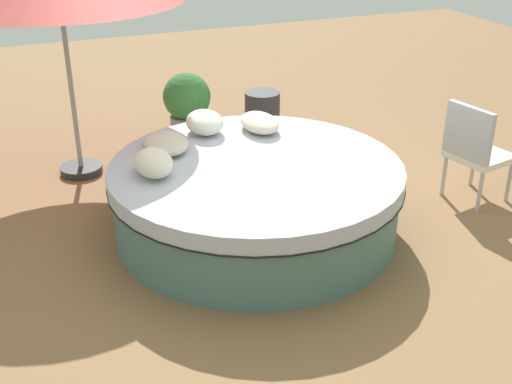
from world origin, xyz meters
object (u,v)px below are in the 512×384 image
(throw_pillow_0, at_px, (260,122))
(patio_chair, at_px, (474,147))
(throw_pillow_1, at_px, (205,122))
(throw_pillow_3, at_px, (154,163))
(planter, at_px, (187,106))
(side_table, at_px, (262,112))
(round_bed, at_px, (256,198))
(throw_pillow_2, at_px, (166,143))

(throw_pillow_0, distance_m, patio_chair, 2.04)
(throw_pillow_1, xyz_separation_m, throw_pillow_3, (-0.75, 0.69, -0.00))
(throw_pillow_3, height_order, planter, throw_pillow_3)
(throw_pillow_1, bearing_deg, side_table, -40.13)
(patio_chair, bearing_deg, throw_pillow_1, -126.17)
(throw_pillow_3, relative_size, patio_chair, 0.46)
(throw_pillow_0, height_order, throw_pillow_1, throw_pillow_1)
(round_bed, relative_size, side_table, 5.02)
(throw_pillow_0, height_order, planter, planter)
(throw_pillow_0, bearing_deg, patio_chair, -118.07)
(throw_pillow_3, xyz_separation_m, patio_chair, (-0.33, -2.99, -0.20))
(throw_pillow_3, bearing_deg, throw_pillow_1, -42.33)
(throw_pillow_1, relative_size, planter, 0.52)
(throw_pillow_0, height_order, patio_chair, patio_chair)
(round_bed, xyz_separation_m, throw_pillow_3, (0.13, 0.85, 0.42))
(patio_chair, height_order, side_table, patio_chair)
(round_bed, distance_m, throw_pillow_0, 0.92)
(throw_pillow_0, height_order, throw_pillow_2, throw_pillow_0)
(planter, bearing_deg, round_bed, 178.78)
(throw_pillow_1, xyz_separation_m, planter, (1.33, -0.22, -0.28))
(round_bed, height_order, throw_pillow_0, throw_pillow_0)
(throw_pillow_2, distance_m, side_table, 2.38)
(round_bed, xyz_separation_m, patio_chair, (-0.21, -2.14, 0.23))
(throw_pillow_1, xyz_separation_m, patio_chair, (-1.09, -2.31, -0.20))
(round_bed, distance_m, throw_pillow_2, 0.95)
(throw_pillow_3, xyz_separation_m, planter, (2.08, -0.90, -0.28))
(round_bed, xyz_separation_m, throw_pillow_1, (0.88, 0.17, 0.43))
(side_table, bearing_deg, round_bed, 156.12)
(round_bed, distance_m, patio_chair, 2.16)
(side_table, bearing_deg, throw_pillow_0, 156.44)
(throw_pillow_3, height_order, side_table, throw_pillow_3)
(planter, height_order, side_table, planter)
(throw_pillow_1, height_order, throw_pillow_3, throw_pillow_1)
(patio_chair, bearing_deg, round_bed, -106.49)
(throw_pillow_2, distance_m, throw_pillow_3, 0.53)
(throw_pillow_0, distance_m, side_table, 1.73)
(patio_chair, height_order, planter, patio_chair)
(round_bed, xyz_separation_m, planter, (2.21, -0.05, 0.15))
(round_bed, bearing_deg, planter, -1.22)
(round_bed, relative_size, throw_pillow_3, 5.62)
(throw_pillow_2, height_order, throw_pillow_3, throw_pillow_3)
(planter, bearing_deg, side_table, -85.99)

